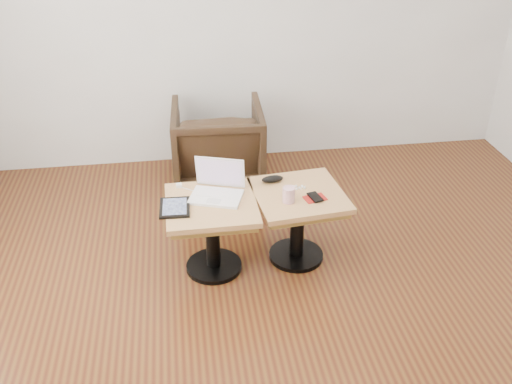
{
  "coord_description": "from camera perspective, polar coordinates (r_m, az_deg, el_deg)",
  "views": [
    {
      "loc": [
        -0.6,
        -2.29,
        2.3
      ],
      "look_at": [
        -0.17,
        0.66,
        0.55
      ],
      "focal_mm": 40.0,
      "sensor_mm": 36.0,
      "label": 1
    }
  ],
  "objects": [
    {
      "name": "striped_cup",
      "position": [
        3.43,
        3.29,
        -0.27
      ],
      "size": [
        0.1,
        0.1,
        0.1
      ],
      "primitive_type": "cylinder",
      "rotation": [
        0.0,
        0.0,
        -0.33
      ],
      "color": "#BA5070",
      "rests_on": "side_table_right"
    },
    {
      "name": "armchair",
      "position": [
        4.56,
        -3.83,
        4.79
      ],
      "size": [
        0.73,
        0.75,
        0.65
      ],
      "primitive_type": "imported",
      "rotation": [
        0.0,
        0.0,
        3.1
      ],
      "color": "black",
      "rests_on": "ground"
    },
    {
      "name": "room_shell",
      "position": [
        2.55,
        5.98,
        8.45
      ],
      "size": [
        4.52,
        4.52,
        2.71
      ],
      "color": "#451E11",
      "rests_on": "ground"
    },
    {
      "name": "side_table_right",
      "position": [
        3.62,
        4.22,
        -1.74
      ],
      "size": [
        0.6,
        0.6,
        0.5
      ],
      "rotation": [
        0.0,
        0.0,
        0.11
      ],
      "color": "black",
      "rests_on": "ground"
    },
    {
      "name": "glasses_case",
      "position": [
        3.65,
        1.65,
        1.31
      ],
      "size": [
        0.15,
        0.08,
        0.04
      ],
      "primitive_type": "ellipsoid",
      "rotation": [
        0.0,
        0.0,
        0.1
      ],
      "color": "black",
      "rests_on": "side_table_right"
    },
    {
      "name": "side_table_left",
      "position": [
        3.52,
        -4.44,
        -2.77
      ],
      "size": [
        0.55,
        0.55,
        0.5
      ],
      "rotation": [
        0.0,
        0.0,
        0.01
      ],
      "color": "black",
      "rests_on": "ground"
    },
    {
      "name": "charging_adapter",
      "position": [
        3.63,
        -7.71,
        0.65
      ],
      "size": [
        0.04,
        0.04,
        0.02
      ],
      "primitive_type": "cube",
      "rotation": [
        0.0,
        0.0,
        0.05
      ],
      "color": "white",
      "rests_on": "side_table_left"
    },
    {
      "name": "earbuds_tangle",
      "position": [
        3.6,
        4.39,
        0.48
      ],
      "size": [
        0.08,
        0.05,
        0.01
      ],
      "color": "white",
      "rests_on": "side_table_right"
    },
    {
      "name": "phone_on_sleeve",
      "position": [
        3.5,
        5.93,
        -0.56
      ],
      "size": [
        0.15,
        0.13,
        0.02
      ],
      "rotation": [
        0.0,
        0.0,
        0.24
      ],
      "color": "maroon",
      "rests_on": "side_table_right"
    },
    {
      "name": "tablet",
      "position": [
        3.41,
        -8.13,
        -1.54
      ],
      "size": [
        0.19,
        0.23,
        0.02
      ],
      "rotation": [
        0.0,
        0.0,
        -0.04
      ],
      "color": "black",
      "rests_on": "side_table_left"
    },
    {
      "name": "laptop",
      "position": [
        3.5,
        -3.88,
        0.33
      ],
      "size": [
        0.37,
        0.33,
        0.22
      ],
      "rotation": [
        0.0,
        0.0,
        -0.32
      ],
      "color": "white",
      "rests_on": "side_table_left"
    }
  ]
}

